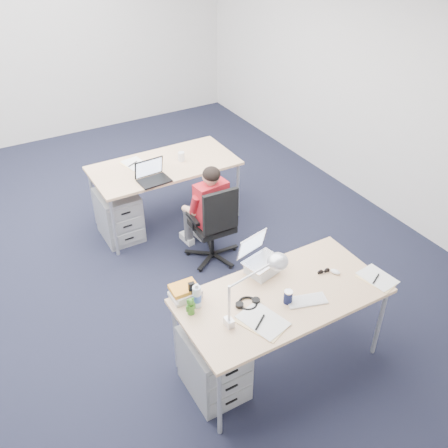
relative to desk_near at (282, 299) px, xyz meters
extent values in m
plane|color=black|center=(-0.55, 1.86, -0.68)|extent=(7.00, 7.00, 0.00)
cube|color=silver|center=(-0.55, 5.36, 0.72)|extent=(6.00, 0.02, 2.80)
cube|color=silver|center=(2.45, 1.86, 0.72)|extent=(0.02, 7.00, 2.80)
cube|color=tan|center=(0.00, 0.00, 0.03)|extent=(1.60, 0.80, 0.03)
cylinder|color=#B7BABC|center=(-0.75, -0.35, -0.33)|extent=(0.04, 0.04, 0.70)
cylinder|color=#B7BABC|center=(0.75, -0.35, -0.33)|extent=(0.04, 0.04, 0.70)
cylinder|color=#B7BABC|center=(-0.75, 0.35, -0.33)|extent=(0.04, 0.04, 0.70)
cylinder|color=#B7BABC|center=(0.75, 0.35, -0.33)|extent=(0.04, 0.04, 0.70)
cube|color=tan|center=(0.09, 2.37, 0.03)|extent=(1.60, 0.80, 0.03)
cylinder|color=#B7BABC|center=(-0.66, 2.02, -0.33)|extent=(0.04, 0.04, 0.70)
cylinder|color=#B7BABC|center=(0.84, 2.02, -0.33)|extent=(0.04, 0.04, 0.70)
cylinder|color=#B7BABC|center=(-0.66, 2.72, -0.33)|extent=(0.04, 0.04, 0.70)
cylinder|color=#B7BABC|center=(0.84, 2.72, -0.33)|extent=(0.04, 0.04, 0.70)
cylinder|color=black|center=(0.20, 1.48, -0.46)|extent=(0.04, 0.04, 0.35)
cube|color=black|center=(0.20, 1.48, -0.28)|extent=(0.40, 0.40, 0.06)
cube|color=black|center=(0.19, 1.28, 0.01)|extent=(0.37, 0.06, 0.44)
cube|color=#AF1922|center=(0.20, 1.49, -0.01)|extent=(0.34, 0.20, 0.45)
sphere|color=tan|center=(0.20, 1.49, 0.30)|extent=(0.17, 0.17, 0.17)
cube|color=#9DA0A2|center=(-0.59, 0.02, -0.41)|extent=(0.40, 0.50, 0.55)
cube|color=#9DA0A2|center=(-0.50, 2.34, -0.41)|extent=(0.40, 0.50, 0.55)
cube|color=white|center=(0.11, -0.15, 0.05)|extent=(0.32, 0.20, 0.01)
ellipsoid|color=white|center=(0.51, -0.01, 0.06)|extent=(0.08, 0.10, 0.03)
cylinder|color=#13183B|center=(-0.02, -0.09, 0.10)|extent=(0.08, 0.08, 0.11)
cylinder|color=silver|center=(-0.62, 0.22, 0.15)|extent=(0.08, 0.08, 0.21)
cube|color=silver|center=(-0.65, 0.35, 0.10)|extent=(0.26, 0.23, 0.10)
cube|color=black|center=(-0.62, 0.29, 0.13)|extent=(0.05, 0.03, 0.17)
cube|color=#FCD792|center=(-0.29, -0.17, 0.05)|extent=(0.33, 0.39, 0.01)
cube|color=#FCD792|center=(0.75, -0.23, 0.05)|extent=(0.24, 0.31, 0.01)
cylinder|color=white|center=(0.30, 2.35, 0.10)|extent=(0.07, 0.07, 0.10)
cube|color=white|center=(-0.19, 2.52, 0.05)|extent=(0.26, 0.33, 0.01)
camera|label=1|loc=(-1.79, -2.21, 2.64)|focal=40.00mm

